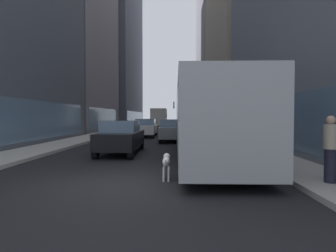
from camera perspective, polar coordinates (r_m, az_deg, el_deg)
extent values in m
plane|color=black|center=(42.82, -0.43, -0.58)|extent=(120.00, 120.00, 0.00)
cube|color=#ADA89E|center=(43.39, -7.98, -0.47)|extent=(2.40, 110.00, 0.15)
cube|color=#9E9991|center=(43.00, 7.18, -0.49)|extent=(2.40, 110.00, 0.15)
cube|color=slate|center=(17.39, -27.40, 0.93)|extent=(0.08, 20.64, 2.40)
cube|color=slate|center=(41.06, -18.83, 20.77)|extent=(9.27, 16.40, 30.39)
cube|color=slate|center=(37.48, -11.97, 1.48)|extent=(0.08, 14.76, 2.40)
cube|color=#4C515B|center=(61.75, -11.57, 17.49)|extent=(10.91, 23.65, 37.00)
cube|color=slate|center=(58.47, -6.27, 1.63)|extent=(0.08, 21.29, 2.40)
cube|color=slate|center=(16.07, 19.86, 0.97)|extent=(0.08, 20.68, 2.40)
cube|color=#A0937F|center=(41.82, 16.76, 18.05)|extent=(11.15, 20.17, 27.08)
cube|color=slate|center=(39.06, 8.70, 1.51)|extent=(0.08, 18.15, 2.40)
cube|color=slate|center=(64.78, 11.09, 13.87)|extent=(10.90, 23.58, 30.70)
cube|color=slate|center=(62.68, 6.11, 1.64)|extent=(0.08, 21.22, 2.40)
cube|color=#999EA3|center=(12.36, 7.74, 1.19)|extent=(2.55, 11.50, 2.75)
cube|color=slate|center=(12.36, 7.75, 3.48)|extent=(2.57, 11.04, 0.90)
cube|color=black|center=(18.08, 5.77, -2.17)|extent=(2.55, 0.16, 0.44)
cylinder|color=black|center=(15.89, 2.29, -2.90)|extent=(0.30, 1.00, 1.00)
cylinder|color=black|center=(16.08, 10.34, -2.87)|extent=(0.30, 1.00, 1.00)
cylinder|color=black|center=(8.24, 3.01, -7.33)|extent=(0.30, 1.00, 1.00)
cylinder|color=black|center=(8.60, 18.29, -7.03)|extent=(0.30, 1.00, 1.00)
cube|color=silver|center=(17.45, 1.14, 4.10)|extent=(0.08, 0.24, 0.40)
cube|color=slate|center=(21.03, 0.81, -1.20)|extent=(1.76, 4.01, 0.75)
cube|color=slate|center=(20.80, 0.80, 0.55)|extent=(1.62, 1.81, 0.55)
cylinder|color=black|center=(22.66, -1.09, -1.93)|extent=(0.22, 0.64, 0.64)
cylinder|color=black|center=(22.64, 2.81, -1.94)|extent=(0.22, 0.64, 0.64)
cylinder|color=black|center=(19.49, -1.52, -2.55)|extent=(0.22, 0.64, 0.64)
cylinder|color=black|center=(19.47, 3.02, -2.56)|extent=(0.22, 0.64, 0.64)
cube|color=#B7BABF|center=(29.71, 4.10, -0.32)|extent=(1.71, 4.09, 0.75)
cube|color=slate|center=(29.49, 4.13, 0.93)|extent=(1.57, 1.84, 0.55)
cylinder|color=black|center=(31.33, 2.61, -0.89)|extent=(0.22, 0.64, 0.64)
cylinder|color=black|center=(31.40, 5.33, -0.89)|extent=(0.22, 0.64, 0.64)
cylinder|color=black|center=(28.08, 2.74, -1.21)|extent=(0.22, 0.64, 0.64)
cylinder|color=black|center=(28.15, 5.76, -1.20)|extent=(0.22, 0.64, 0.64)
cube|color=silver|center=(26.20, -4.31, -0.61)|extent=(1.75, 4.47, 0.75)
cube|color=slate|center=(25.96, -4.36, 0.81)|extent=(1.61, 2.01, 0.55)
cylinder|color=black|center=(28.11, -5.48, -1.21)|extent=(0.22, 0.64, 0.64)
cylinder|color=black|center=(27.96, -2.37, -1.22)|extent=(0.22, 0.64, 0.64)
cylinder|color=black|center=(24.51, -6.52, -1.66)|extent=(0.22, 0.64, 0.64)
cylinder|color=black|center=(24.34, -2.95, -1.68)|extent=(0.22, 0.64, 0.64)
cube|color=black|center=(14.54, -9.04, -2.59)|extent=(1.72, 4.71, 0.75)
cube|color=slate|center=(14.27, -9.23, -0.06)|extent=(1.59, 2.12, 0.55)
cylinder|color=black|center=(16.61, -10.36, -3.34)|extent=(0.22, 0.64, 0.64)
cylinder|color=black|center=(16.36, -5.19, -3.40)|extent=(0.22, 0.64, 0.64)
cylinder|color=black|center=(12.86, -13.93, -4.88)|extent=(0.22, 0.64, 0.64)
cylinder|color=black|center=(12.54, -7.27, -5.01)|extent=(0.22, 0.64, 0.64)
cube|color=silver|center=(49.90, -1.53, 1.48)|extent=(2.30, 2.00, 2.10)
cube|color=silver|center=(46.16, -1.78, 1.77)|extent=(2.30, 5.50, 2.60)
cylinder|color=black|center=(49.98, -2.69, 0.28)|extent=(0.28, 0.90, 0.90)
cylinder|color=black|center=(49.88, -0.37, 0.28)|extent=(0.28, 0.90, 0.90)
cylinder|color=black|center=(44.50, -3.21, 0.09)|extent=(0.28, 0.90, 0.90)
cylinder|color=black|center=(44.38, -0.61, 0.08)|extent=(0.28, 0.90, 0.90)
ellipsoid|color=white|center=(8.41, -0.33, -6.94)|extent=(0.22, 0.60, 0.26)
sphere|color=white|center=(8.77, -0.25, -5.97)|extent=(0.20, 0.20, 0.20)
sphere|color=black|center=(8.79, -0.64, -5.84)|extent=(0.07, 0.07, 0.07)
sphere|color=black|center=(8.78, 0.14, -5.84)|extent=(0.07, 0.07, 0.07)
cylinder|color=white|center=(8.00, -0.43, -7.02)|extent=(0.03, 0.16, 0.19)
cylinder|color=white|center=(8.67, -0.76, -8.88)|extent=(0.06, 0.06, 0.40)
cylinder|color=white|center=(8.67, 0.18, -8.89)|extent=(0.06, 0.06, 0.40)
cylinder|color=white|center=(8.26, -0.87, -9.42)|extent=(0.06, 0.06, 0.40)
cylinder|color=white|center=(8.25, 0.11, -9.43)|extent=(0.06, 0.06, 0.40)
sphere|color=black|center=(8.50, 0.03, -6.57)|extent=(0.04, 0.04, 0.04)
sphere|color=black|center=(8.33, -0.77, -6.88)|extent=(0.04, 0.04, 0.04)
sphere|color=black|center=(8.22, -0.23, -6.72)|extent=(0.04, 0.04, 0.04)
cylinder|color=#1E1E2D|center=(8.48, 29.02, -6.79)|extent=(0.28, 0.28, 0.85)
cylinder|color=#B2A58C|center=(8.41, 29.10, -1.82)|extent=(0.34, 0.34, 0.62)
sphere|color=tan|center=(8.39, 29.14, 1.04)|extent=(0.22, 0.22, 0.22)
cylinder|color=black|center=(10.03, 21.58, 1.92)|extent=(0.12, 0.12, 3.40)
cube|color=black|center=(10.30, 21.32, 9.46)|extent=(0.24, 0.20, 0.70)
sphere|color=red|center=(10.43, 21.12, 10.58)|extent=(0.11, 0.11, 0.11)
sphere|color=orange|center=(10.40, 21.11, 9.38)|extent=(0.11, 0.11, 0.11)
sphere|color=green|center=(10.37, 21.10, 8.18)|extent=(0.11, 0.11, 0.11)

